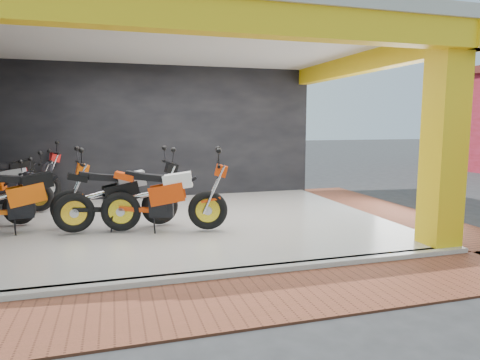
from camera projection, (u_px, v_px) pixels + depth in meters
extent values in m
plane|color=#2D2D30|center=(200.00, 256.00, 6.56)|extent=(80.00, 80.00, 0.00)
cube|color=white|center=(180.00, 224.00, 8.45)|extent=(8.00, 6.00, 0.10)
cube|color=beige|center=(177.00, 38.00, 7.98)|extent=(8.40, 6.40, 0.20)
cube|color=black|center=(161.00, 134.00, 11.18)|extent=(8.20, 0.20, 3.50)
cube|color=yellow|center=(444.00, 141.00, 6.67)|extent=(0.50, 0.50, 3.50)
cube|color=yellow|center=(212.00, 17.00, 5.17)|extent=(8.40, 0.30, 0.40)
cube|color=yellow|center=(364.00, 63.00, 9.15)|extent=(0.30, 6.40, 0.40)
cube|color=white|center=(215.00, 275.00, 5.58)|extent=(8.00, 0.20, 0.10)
cube|color=brown|center=(231.00, 301.00, 4.85)|extent=(9.00, 1.40, 0.03)
cube|color=brown|center=(389.00, 211.00, 9.81)|extent=(1.40, 7.00, 0.03)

